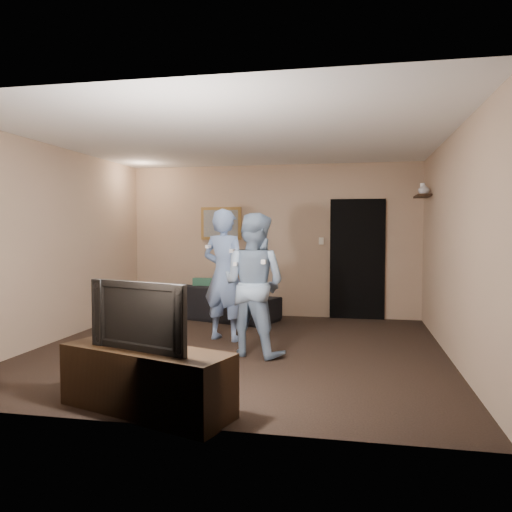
% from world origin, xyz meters
% --- Properties ---
extents(ground, '(5.00, 5.00, 0.00)m').
position_xyz_m(ground, '(0.00, 0.00, 0.00)').
color(ground, black).
rests_on(ground, ground).
extents(ceiling, '(5.00, 5.00, 0.04)m').
position_xyz_m(ceiling, '(0.00, 0.00, 2.60)').
color(ceiling, silver).
rests_on(ceiling, wall_back).
extents(wall_back, '(5.00, 0.04, 2.60)m').
position_xyz_m(wall_back, '(0.00, 2.50, 1.30)').
color(wall_back, tan).
rests_on(wall_back, ground).
extents(wall_front, '(5.00, 0.04, 2.60)m').
position_xyz_m(wall_front, '(0.00, -2.50, 1.30)').
color(wall_front, tan).
rests_on(wall_front, ground).
extents(wall_left, '(0.04, 5.00, 2.60)m').
position_xyz_m(wall_left, '(-2.50, 0.00, 1.30)').
color(wall_left, tan).
rests_on(wall_left, ground).
extents(wall_right, '(0.04, 5.00, 2.60)m').
position_xyz_m(wall_right, '(2.50, 0.00, 1.30)').
color(wall_right, tan).
rests_on(wall_right, ground).
extents(sofa, '(2.08, 1.33, 0.57)m').
position_xyz_m(sofa, '(-0.79, 1.99, 0.28)').
color(sofa, black).
rests_on(sofa, ground).
extents(throw_pillow, '(0.40, 0.14, 0.40)m').
position_xyz_m(throw_pillow, '(-1.05, 1.99, 0.48)').
color(throw_pillow, '#194D3B').
rests_on(throw_pillow, sofa).
extents(painting_frame, '(0.72, 0.05, 0.57)m').
position_xyz_m(painting_frame, '(-0.90, 2.48, 1.60)').
color(painting_frame, olive).
rests_on(painting_frame, wall_back).
extents(painting_canvas, '(0.62, 0.01, 0.47)m').
position_xyz_m(painting_canvas, '(-0.90, 2.45, 1.60)').
color(painting_canvas, slate).
rests_on(painting_canvas, painting_frame).
extents(doorway, '(0.90, 0.06, 2.00)m').
position_xyz_m(doorway, '(1.45, 2.47, 1.00)').
color(doorway, black).
rests_on(doorway, ground).
extents(light_switch, '(0.08, 0.02, 0.12)m').
position_xyz_m(light_switch, '(0.85, 2.48, 1.30)').
color(light_switch, silver).
rests_on(light_switch, wall_back).
extents(wall_shelf, '(0.20, 0.60, 0.03)m').
position_xyz_m(wall_shelf, '(2.39, 1.80, 1.99)').
color(wall_shelf, black).
rests_on(wall_shelf, wall_right).
extents(shelf_vase, '(0.18, 0.18, 0.17)m').
position_xyz_m(shelf_vase, '(2.39, 1.66, 2.09)').
color(shelf_vase, silver).
rests_on(shelf_vase, wall_shelf).
extents(shelf_figurine, '(0.06, 0.06, 0.18)m').
position_xyz_m(shelf_figurine, '(2.39, 1.86, 2.09)').
color(shelf_figurine, silver).
rests_on(shelf_figurine, wall_shelf).
extents(tv_console, '(1.58, 0.93, 0.54)m').
position_xyz_m(tv_console, '(-0.26, -2.23, 0.25)').
color(tv_console, black).
rests_on(tv_console, ground).
extents(television, '(0.96, 0.43, 0.56)m').
position_xyz_m(television, '(-0.26, -2.23, 0.80)').
color(television, black).
rests_on(television, tv_console).
extents(wii_player_left, '(0.74, 0.58, 1.77)m').
position_xyz_m(wii_player_left, '(-0.31, 0.48, 0.88)').
color(wii_player_left, '#6F8DC1').
rests_on(wii_player_left, ground).
extents(wii_player_right, '(0.98, 0.87, 1.68)m').
position_xyz_m(wii_player_right, '(0.24, -0.24, 0.84)').
color(wii_player_right, '#83A0BF').
rests_on(wii_player_right, ground).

